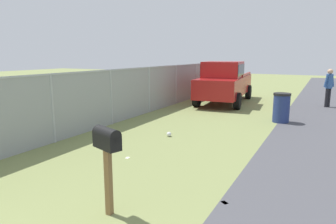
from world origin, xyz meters
name	(u,v)px	position (x,y,z in m)	size (l,w,h in m)	color
mailbox	(107,145)	(3.45, 0.06, 1.10)	(0.35, 0.53, 1.37)	brown
pickup_truck	(224,81)	(14.84, 1.81, 1.11)	(5.61, 2.56, 2.09)	maroon
trash_bin	(281,108)	(11.48, -1.37, 0.54)	(0.61, 0.61, 1.06)	navy
pedestrian	(329,85)	(15.89, -2.86, 1.04)	(0.39, 0.44, 1.78)	black
fence_section	(132,91)	(9.63, 3.86, 1.03)	(17.92, 0.07, 1.92)	#9EA3A8
litter_wrapper_far_scatter	(127,158)	(5.69, 1.31, 0.00)	(0.12, 0.08, 0.01)	silver
litter_wrapper_by_mailbox	(224,202)	(4.62, -1.40, 0.00)	(0.12, 0.08, 0.01)	silver
litter_bag_midfield_b	(169,134)	(7.84, 1.32, 0.07)	(0.14, 0.14, 0.14)	silver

